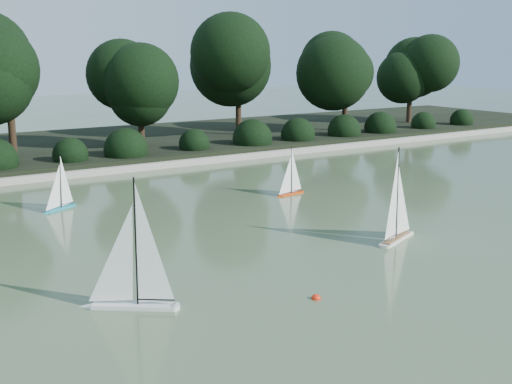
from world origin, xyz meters
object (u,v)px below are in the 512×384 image
Objects in this scene: race_buoy at (316,299)px; sailboat_white_b at (400,224)px; sailboat_white_a at (125,287)px; sailboat_orange at (289,187)px; sailboat_teal at (57,201)px.

sailboat_white_b is at bearing 25.63° from race_buoy.
sailboat_white_a is 5.25m from sailboat_white_b.
sailboat_white_b is 3.94m from sailboat_orange.
race_buoy is (-2.96, -1.42, -0.27)m from sailboat_white_b.
sailboat_white_b is at bearing -50.01° from sailboat_teal.
sailboat_white_b is (5.24, 0.32, -0.02)m from sailboat_white_a.
sailboat_teal is at bearing 163.51° from sailboat_orange.
sailboat_white_b is at bearing 3.55° from sailboat_white_a.
sailboat_white_a reaches higher than race_buoy.
sailboat_white_a reaches higher than sailboat_white_b.
sailboat_teal reaches higher than sailboat_orange.
sailboat_teal is at bearing 82.71° from sailboat_white_a.
race_buoy is (2.28, -1.10, -0.29)m from sailboat_white_a.
race_buoy is at bearing -25.70° from sailboat_white_a.
race_buoy is at bearing -122.15° from sailboat_orange.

